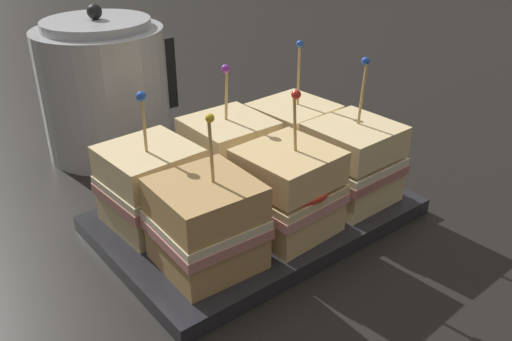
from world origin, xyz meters
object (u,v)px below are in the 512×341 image
Objects in this scene: sandwich_front_left at (206,224)px; sandwich_back_left at (151,185)px; sandwich_front_center at (287,191)px; sandwich_front_right at (352,163)px; kettle_steel at (105,89)px; sandwich_back_right at (293,137)px; serving_platter at (256,214)px; sandwich_back_center at (229,157)px.

sandwich_front_left reaches higher than sandwich_back_left.
sandwich_front_right is at bearing 1.62° from sandwich_front_center.
kettle_steel reaches higher than sandwich_front_right.
sandwich_front_center is 0.14m from sandwich_back_right.
sandwich_back_left is 0.73× the size of kettle_steel.
sandwich_back_right is at bearing -0.48° from sandwich_back_left.
sandwich_back_left is (-0.10, 0.05, 0.05)m from serving_platter.
serving_platter is at bearing 26.18° from sandwich_front_left.
sandwich_back_center reaches higher than sandwich_front_center.
sandwich_front_center is (0.10, -0.00, 0.00)m from sandwich_front_left.
sandwich_back_right is at bearing 45.28° from sandwich_front_center.
sandwich_front_center is 0.10m from sandwich_back_center.
sandwich_back_left is at bearing 179.52° from sandwich_back_right.
sandwich_back_right reaches higher than sandwich_front_left.
sandwich_front_center is 0.74× the size of kettle_steel.
sandwich_front_right reaches higher than serving_platter.
sandwich_front_right is 1.00× the size of sandwich_back_right.
serving_platter is 0.13m from sandwich_front_right.
sandwich_front_center is 1.02× the size of sandwich_back_left.
serving_platter is at bearing 153.82° from sandwich_front_right.
sandwich_front_right is 0.10m from sandwich_back_right.
sandwich_back_left is at bearing -179.77° from sandwich_back_center.
sandwich_front_center is (-0.00, -0.05, 0.06)m from serving_platter.
kettle_steel reaches higher than sandwich_back_right.
sandwich_back_left reaches higher than serving_platter.
kettle_steel is (-0.04, 0.34, 0.03)m from sandwich_front_center.
sandwich_back_left is (-0.10, 0.10, -0.00)m from sandwich_front_center.
sandwich_front_center is at bearing -134.72° from sandwich_back_right.
serving_platter is 2.05× the size of sandwich_back_right.
sandwich_back_left is at bearing 92.44° from sandwich_front_left.
kettle_steel reaches higher than serving_platter.
sandwich_front_center is 0.15m from sandwich_back_left.
sandwich_front_left reaches higher than serving_platter.
sandwich_back_left is 0.10m from sandwich_back_center.
sandwich_front_center is 0.92× the size of sandwich_front_right.
sandwich_back_right is at bearing 26.03° from sandwich_front_left.
sandwich_front_left is 0.34m from kettle_steel.
sandwich_front_right is 1.10× the size of sandwich_back_left.
sandwich_back_left is at bearing -104.71° from kettle_steel.
serving_platter is 0.13m from sandwich_back_left.
sandwich_back_right is 0.28m from kettle_steel.
sandwich_front_right is 0.23m from sandwich_back_left.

